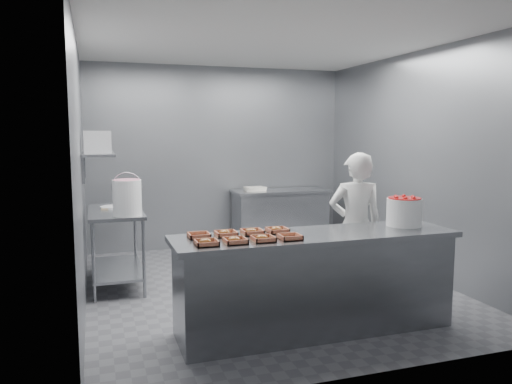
# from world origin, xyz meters

# --- Properties ---
(floor) EXTENTS (4.50, 4.50, 0.00)m
(floor) POSITION_xyz_m (0.00, 0.00, 0.00)
(floor) COLOR #4C4C51
(floor) RESTS_ON ground
(ceiling) EXTENTS (4.50, 4.50, 0.00)m
(ceiling) POSITION_xyz_m (0.00, 0.00, 2.80)
(ceiling) COLOR white
(ceiling) RESTS_ON wall_back
(wall_back) EXTENTS (4.00, 0.04, 2.80)m
(wall_back) POSITION_xyz_m (0.00, 2.25, 1.40)
(wall_back) COLOR slate
(wall_back) RESTS_ON ground
(wall_left) EXTENTS (0.04, 4.50, 2.80)m
(wall_left) POSITION_xyz_m (-2.00, 0.00, 1.40)
(wall_left) COLOR slate
(wall_left) RESTS_ON ground
(wall_right) EXTENTS (0.04, 4.50, 2.80)m
(wall_right) POSITION_xyz_m (2.00, 0.00, 1.40)
(wall_right) COLOR slate
(wall_right) RESTS_ON ground
(service_counter) EXTENTS (2.60, 0.70, 0.90)m
(service_counter) POSITION_xyz_m (0.00, -1.35, 0.45)
(service_counter) COLOR slate
(service_counter) RESTS_ON ground
(prep_table) EXTENTS (0.60, 1.20, 0.90)m
(prep_table) POSITION_xyz_m (-1.65, 0.60, 0.59)
(prep_table) COLOR slate
(prep_table) RESTS_ON ground
(back_counter) EXTENTS (1.50, 0.60, 0.90)m
(back_counter) POSITION_xyz_m (0.90, 1.90, 0.45)
(back_counter) COLOR slate
(back_counter) RESTS_ON ground
(wall_shelf) EXTENTS (0.35, 0.90, 0.03)m
(wall_shelf) POSITION_xyz_m (-1.82, 0.60, 1.55)
(wall_shelf) COLOR slate
(wall_shelf) RESTS_ON wall_left
(tray_0) EXTENTS (0.19, 0.18, 0.06)m
(tray_0) POSITION_xyz_m (-1.04, -1.50, 0.92)
(tray_0) COLOR tan
(tray_0) RESTS_ON service_counter
(tray_1) EXTENTS (0.19, 0.18, 0.06)m
(tray_1) POSITION_xyz_m (-0.80, -1.50, 0.92)
(tray_1) COLOR tan
(tray_1) RESTS_ON service_counter
(tray_2) EXTENTS (0.19, 0.18, 0.06)m
(tray_2) POSITION_xyz_m (-0.56, -1.50, 0.92)
(tray_2) COLOR tan
(tray_2) RESTS_ON service_counter
(tray_3) EXTENTS (0.19, 0.18, 0.04)m
(tray_3) POSITION_xyz_m (-0.31, -1.50, 0.92)
(tray_3) COLOR tan
(tray_3) RESTS_ON service_counter
(tray_4) EXTENTS (0.19, 0.18, 0.04)m
(tray_4) POSITION_xyz_m (-1.03, -1.20, 0.92)
(tray_4) COLOR tan
(tray_4) RESTS_ON service_counter
(tray_5) EXTENTS (0.19, 0.18, 0.06)m
(tray_5) POSITION_xyz_m (-0.80, -1.20, 0.92)
(tray_5) COLOR tan
(tray_5) RESTS_ON service_counter
(tray_6) EXTENTS (0.19, 0.18, 0.06)m
(tray_6) POSITION_xyz_m (-0.56, -1.20, 0.92)
(tray_6) COLOR tan
(tray_6) RESTS_ON service_counter
(tray_7) EXTENTS (0.19, 0.18, 0.06)m
(tray_7) POSITION_xyz_m (-0.32, -1.20, 0.92)
(tray_7) COLOR tan
(tray_7) RESTS_ON service_counter
(worker) EXTENTS (0.66, 0.51, 1.59)m
(worker) POSITION_xyz_m (0.78, -0.67, 0.79)
(worker) COLOR white
(worker) RESTS_ON ground
(strawberry_tub) EXTENTS (0.33, 0.33, 0.28)m
(strawberry_tub) POSITION_xyz_m (0.96, -1.28, 1.05)
(strawberry_tub) COLOR white
(strawberry_tub) RESTS_ON service_counter
(glaze_bucket) EXTENTS (0.32, 0.31, 0.47)m
(glaze_bucket) POSITION_xyz_m (-1.54, 0.16, 1.10)
(glaze_bucket) COLOR white
(glaze_bucket) RESTS_ON prep_table
(bucket_lid) EXTENTS (0.39, 0.39, 0.02)m
(bucket_lid) POSITION_xyz_m (-1.67, 0.76, 0.91)
(bucket_lid) COLOR white
(bucket_lid) RESTS_ON prep_table
(rag) EXTENTS (0.15, 0.14, 0.02)m
(rag) POSITION_xyz_m (-1.73, 0.68, 0.91)
(rag) COLOR #CCB28C
(rag) RESTS_ON prep_table
(appliance) EXTENTS (0.29, 0.33, 0.25)m
(appliance) POSITION_xyz_m (-1.82, 0.53, 1.69)
(appliance) COLOR gray
(appliance) RESTS_ON wall_shelf
(paper_stack) EXTENTS (0.31, 0.23, 0.06)m
(paper_stack) POSITION_xyz_m (0.48, 1.90, 0.93)
(paper_stack) COLOR silver
(paper_stack) RESTS_ON back_counter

